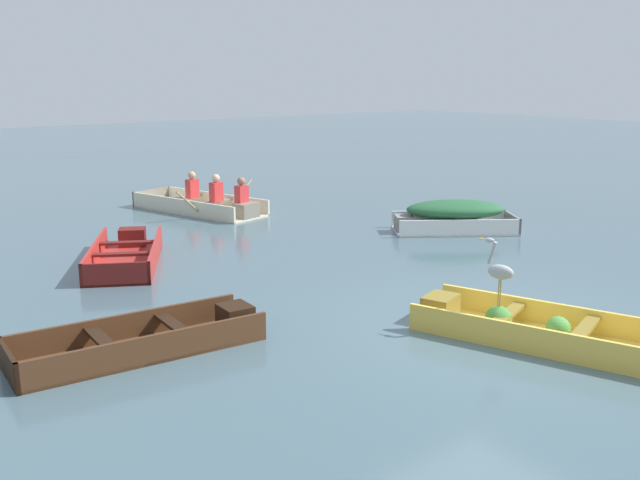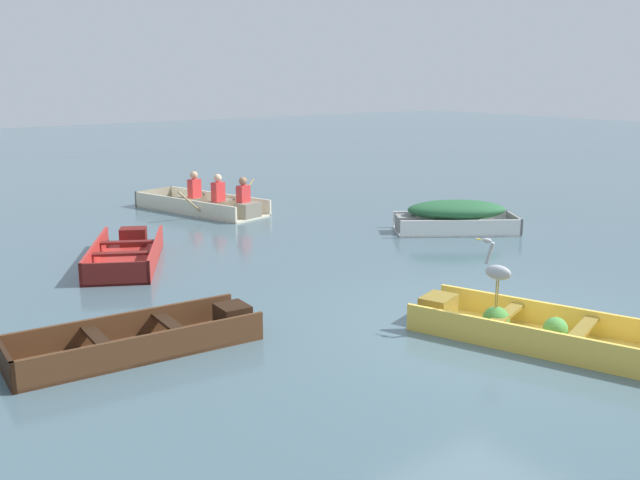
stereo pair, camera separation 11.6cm
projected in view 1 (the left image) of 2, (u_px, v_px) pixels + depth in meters
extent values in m
plane|color=#47606B|center=(495.00, 327.00, 9.00)|extent=(80.00, 80.00, 0.00)
cube|color=#E5BC47|center=(543.00, 340.00, 8.52)|extent=(1.97, 3.22, 0.04)
cube|color=#E5BC47|center=(531.00, 341.00, 8.08)|extent=(1.03, 2.90, 0.33)
cube|color=#E5BC47|center=(556.00, 316.00, 8.89)|extent=(1.03, 2.90, 0.33)
cube|color=olive|center=(440.00, 307.00, 9.20)|extent=(0.56, 0.49, 0.30)
cube|color=olive|center=(507.00, 314.00, 8.71)|extent=(0.95, 0.46, 0.04)
cube|color=olive|center=(585.00, 329.00, 8.22)|extent=(0.95, 0.46, 0.04)
sphere|color=#428438|center=(498.00, 319.00, 8.68)|extent=(0.33, 0.33, 0.33)
sphere|color=#4C9342|center=(558.00, 328.00, 8.42)|extent=(0.29, 0.29, 0.29)
cube|color=white|center=(454.00, 231.00, 14.45)|extent=(2.56, 2.21, 0.04)
cube|color=white|center=(460.00, 228.00, 13.94)|extent=(2.01, 1.42, 0.34)
cube|color=white|center=(449.00, 219.00, 14.89)|extent=(2.01, 1.42, 0.34)
cube|color=gray|center=(512.00, 223.00, 14.48)|extent=(0.62, 0.87, 0.34)
cube|color=gray|center=(404.00, 223.00, 14.36)|extent=(0.56, 0.58, 0.31)
cube|color=gray|center=(437.00, 219.00, 14.38)|extent=(0.66, 0.85, 0.04)
cube|color=gray|center=(472.00, 219.00, 14.42)|extent=(0.66, 0.85, 0.04)
ellipsoid|color=#286038|center=(455.00, 210.00, 14.35)|extent=(2.18, 1.93, 0.38)
cube|color=#AD2D28|center=(126.00, 263.00, 11.99)|extent=(2.22, 2.86, 0.04)
cube|color=#AD2D28|center=(95.00, 255.00, 11.88)|extent=(1.35, 2.38, 0.36)
cube|color=#AD2D28|center=(155.00, 252.00, 12.02)|extent=(1.35, 2.38, 0.36)
cube|color=maroon|center=(115.00, 275.00, 10.68)|extent=(0.93, 0.55, 0.36)
cube|color=maroon|center=(132.00, 237.00, 13.07)|extent=(0.58, 0.54, 0.33)
cube|color=maroon|center=(128.00, 243.00, 12.32)|extent=(0.90, 0.60, 0.04)
cube|color=maroon|center=(122.00, 254.00, 11.54)|extent=(0.90, 0.60, 0.04)
cube|color=#4C2D19|center=(139.00, 351.00, 8.17)|extent=(2.89, 1.11, 0.04)
cube|color=#4C2D19|center=(126.00, 328.00, 8.49)|extent=(2.83, 0.26, 0.34)
cube|color=#4C2D19|center=(152.00, 350.00, 7.79)|extent=(2.83, 0.26, 0.34)
cube|color=black|center=(8.00, 365.00, 7.39)|extent=(0.12, 0.90, 0.34)
cube|color=black|center=(235.00, 317.00, 8.80)|extent=(0.39, 0.43, 0.31)
cube|color=black|center=(173.00, 324.00, 8.35)|extent=(0.22, 0.81, 0.04)
cube|color=black|center=(101.00, 339.00, 7.89)|extent=(0.22, 0.81, 0.04)
cube|color=beige|center=(199.00, 210.00, 16.59)|extent=(1.98, 3.55, 0.04)
cube|color=beige|center=(216.00, 200.00, 16.98)|extent=(0.92, 3.26, 0.36)
cube|color=beige|center=(181.00, 207.00, 16.13)|extent=(0.92, 3.26, 0.36)
cube|color=gray|center=(152.00, 196.00, 17.53)|extent=(1.12, 0.35, 0.36)
cube|color=gray|center=(246.00, 210.00, 15.67)|extent=(0.59, 0.48, 0.33)
cube|color=gray|center=(214.00, 202.00, 16.24)|extent=(1.06, 0.43, 0.04)
cube|color=gray|center=(184.00, 198.00, 16.83)|extent=(1.06, 0.43, 0.04)
cube|color=red|center=(192.00, 189.00, 16.60)|extent=(0.32, 0.25, 0.44)
sphere|color=tan|center=(192.00, 175.00, 16.52)|extent=(0.18, 0.18, 0.18)
cube|color=red|center=(216.00, 192.00, 16.13)|extent=(0.32, 0.25, 0.44)
sphere|color=beige|center=(216.00, 178.00, 16.06)|extent=(0.18, 0.18, 0.18)
cube|color=red|center=(242.00, 196.00, 15.67)|extent=(0.32, 0.25, 0.44)
sphere|color=#9E7051|center=(241.00, 181.00, 15.60)|extent=(0.18, 0.18, 0.18)
cylinder|color=tan|center=(243.00, 191.00, 16.84)|extent=(0.63, 0.21, 0.55)
cylinder|color=tan|center=(188.00, 202.00, 15.48)|extent=(0.63, 0.21, 0.55)
cylinder|color=olive|center=(498.00, 294.00, 8.55)|extent=(0.02, 0.02, 0.35)
cylinder|color=olive|center=(500.00, 293.00, 8.60)|extent=(0.02, 0.02, 0.35)
ellipsoid|color=#93999E|center=(501.00, 272.00, 8.52)|extent=(0.23, 0.35, 0.18)
cylinder|color=#93999E|center=(492.00, 253.00, 8.54)|extent=(0.07, 0.12, 0.28)
ellipsoid|color=#93999E|center=(490.00, 240.00, 8.53)|extent=(0.09, 0.12, 0.06)
cone|color=gold|center=(483.00, 239.00, 8.57)|extent=(0.05, 0.10, 0.02)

